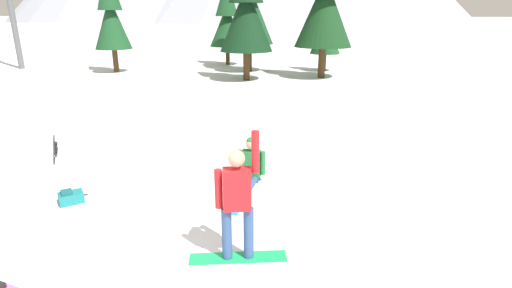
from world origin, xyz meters
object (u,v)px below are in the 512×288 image
object	(u,v)px
pine_tree_broad	(110,13)
pine_tree_twin	(326,27)
pine_tree_young	(227,18)
backpack_teal	(71,197)
snowboarder_foreground	(237,202)
snowboarder_midground	(249,168)
loose_snowboard_near_right	(54,148)
pine_tree_slender	(249,2)
pine_tree_leaning	(246,6)

from	to	relation	value
pine_tree_broad	pine_tree_twin	bearing A→B (deg)	13.61
pine_tree_broad	pine_tree_young	bearing A→B (deg)	40.84
backpack_teal	snowboarder_foreground	bearing A→B (deg)	-18.43
snowboarder_foreground	snowboarder_midground	world-z (taller)	snowboarder_foreground
pine_tree_young	pine_tree_broad	bearing A→B (deg)	-139.16
pine_tree_young	loose_snowboard_near_right	bearing A→B (deg)	-89.03
snowboarder_midground	pine_tree_slender	world-z (taller)	pine_tree_slender
pine_tree_twin	pine_tree_leaning	bearing A→B (deg)	-131.92
pine_tree_broad	snowboarder_foreground	bearing A→B (deg)	-56.24
pine_tree_twin	pine_tree_slender	xyz separation A→B (m)	(-4.65, -1.00, 1.49)
snowboarder_midground	pine_tree_twin	world-z (taller)	pine_tree_twin
backpack_teal	snowboarder_midground	bearing A→B (deg)	25.85
backpack_teal	pine_tree_slender	world-z (taller)	pine_tree_slender
loose_snowboard_near_right	backpack_teal	size ratio (longest dim) A/B	2.93
loose_snowboard_near_right	pine_tree_broad	world-z (taller)	pine_tree_broad
loose_snowboard_near_right	pine_tree_slender	bearing A→B (deg)	83.59
pine_tree_leaning	pine_tree_slender	distance (m)	3.57
pine_tree_broad	pine_tree_leaning	xyz separation A→B (m)	(8.55, -1.46, 0.33)
pine_tree_broad	pine_tree_twin	xyz separation A→B (m)	(12.60, 3.05, -0.84)
pine_tree_twin	pine_tree_slender	bearing A→B (deg)	-167.82
backpack_teal	pine_tree_broad	distance (m)	18.90
loose_snowboard_near_right	pine_tree_young	size ratio (longest dim) A/B	0.27
loose_snowboard_near_right	pine_tree_slender	distance (m)	16.79
snowboarder_midground	pine_tree_young	bearing A→B (deg)	105.87
backpack_teal	pine_tree_leaning	bearing A→B (deg)	89.10
snowboarder_midground	pine_tree_broad	size ratio (longest dim) A/B	0.28
snowboarder_midground	backpack_teal	bearing A→B (deg)	-154.15
snowboarder_foreground	backpack_teal	distance (m)	3.89
snowboarder_midground	pine_tree_leaning	distance (m)	14.36
pine_tree_leaning	loose_snowboard_near_right	bearing A→B (deg)	-100.78
backpack_teal	loose_snowboard_near_right	bearing A→B (deg)	131.38
pine_tree_slender	pine_tree_young	bearing A→B (deg)	125.78
pine_tree_twin	pine_tree_slender	size ratio (longest dim) A/B	0.64
pine_tree_young	pine_tree_slender	size ratio (longest dim) A/B	0.76
pine_tree_leaning	snowboarder_midground	bearing A→B (deg)	-77.68
loose_snowboard_near_right	backpack_teal	world-z (taller)	loose_snowboard_near_right
snowboarder_midground	pine_tree_slender	xyz separation A→B (m)	(-3.57, 17.12, 3.80)
snowboarder_foreground	loose_snowboard_near_right	bearing A→B (deg)	147.58
loose_snowboard_near_right	pine_tree_leaning	distance (m)	13.44
snowboarder_midground	pine_tree_twin	bearing A→B (deg)	86.59
pine_tree_leaning	snowboarder_foreground	bearing A→B (deg)	-78.36
snowboarder_foreground	pine_tree_broad	distance (m)	21.60
loose_snowboard_near_right	pine_tree_twin	bearing A→B (deg)	69.39
backpack_teal	pine_tree_twin	bearing A→B (deg)	77.70
snowboarder_midground	pine_tree_broad	distance (m)	19.23
snowboarder_midground	pine_tree_young	world-z (taller)	pine_tree_young
loose_snowboard_near_right	pine_tree_broad	distance (m)	15.78
pine_tree_broad	pine_tree_leaning	bearing A→B (deg)	-9.71
snowboarder_midground	pine_tree_broad	xyz separation A→B (m)	(-11.52, 15.07, 3.15)
snowboarder_foreground	pine_tree_broad	bearing A→B (deg)	123.76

